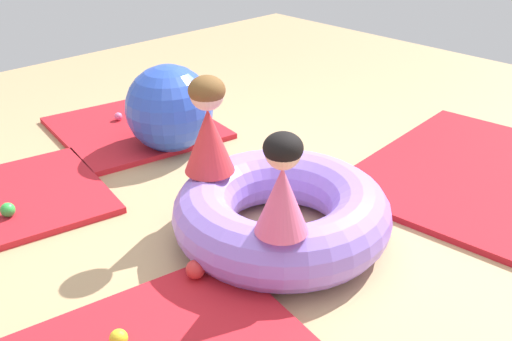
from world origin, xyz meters
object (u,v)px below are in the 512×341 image
Objects in this scene: play_ball_green at (8,210)px; exercise_ball_large at (169,108)px; play_ball_pink at (118,116)px; play_ball_yellow at (119,338)px; child_in_red at (208,126)px; inflatable_cushion at (281,213)px; child_in_pink at (282,185)px; play_ball_red at (195,269)px.

exercise_ball_large is at bearing 7.55° from play_ball_green.
play_ball_yellow is (-1.35, -2.17, 0.01)m from play_ball_pink.
inflatable_cushion is at bearing -150.98° from child_in_red.
child_in_red is at bearing -18.20° from child_in_pink.
child_in_pink reaches higher than play_ball_red.
inflatable_cushion is 0.59m from child_in_pink.
child_in_red is at bearing 29.31° from play_ball_yellow.
child_in_pink is 5.14× the size of play_ball_red.
child_in_pink is (-0.16, -0.70, -0.03)m from child_in_red.
play_ball_green is 1.34m from play_ball_yellow.
child_in_pink is 1.80m from exercise_ball_large.
child_in_pink is 5.83× the size of play_ball_green.
inflatable_cushion is 1.42m from exercise_ball_large.
inflatable_cushion is 0.61m from child_in_red.
child_in_red is 6.95× the size of play_ball_yellow.
inflatable_cushion is 15.08× the size of play_ball_yellow.
child_in_pink is at bearing 174.88° from child_in_red.
exercise_ball_large reaches higher than play_ball_yellow.
play_ball_yellow is (-0.96, -0.54, -0.52)m from child_in_red.
child_in_red reaches higher than play_ball_yellow.
play_ball_red is at bearing 15.13° from play_ball_yellow.
child_in_red reaches higher than play_ball_red.
child_in_pink is at bearing -65.13° from play_ball_green.
child_in_red is 1.11m from exercise_ball_large.
play_ball_pink is 0.70m from exercise_ball_large.
child_in_pink is 2.46m from play_ball_pink.
child_in_pink is (-0.32, -0.30, 0.41)m from inflatable_cushion.
play_ball_green is at bearing 85.72° from play_ball_yellow.
child_in_red is at bearing 42.33° from play_ball_red.
play_ball_green is 1.32m from exercise_ball_large.
inflatable_cushion is 18.41× the size of play_ball_pink.
child_in_red reaches higher than child_in_pink.
child_in_red is 5.70× the size of play_ball_red.
inflatable_cushion is at bearing -49.98° from play_ball_green.
play_ball_green is at bearing 109.34° from play_ball_red.
play_ball_pink is at bearing -6.25° from child_in_red.
play_ball_green is at bearing -172.45° from exercise_ball_large.
inflatable_cushion is 2.06m from play_ball_pink.
play_ball_yellow is at bearing -132.63° from exercise_ball_large.
child_in_red is at bearing -114.11° from exercise_ball_large.
child_in_red is 1.76m from play_ball_pink.
play_ball_red is at bearing 139.74° from child_in_red.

